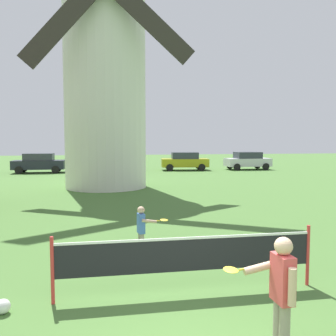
% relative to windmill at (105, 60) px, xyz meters
% --- Properties ---
extents(windmill, '(8.78, 5.15, 14.64)m').
position_rel_windmill_xyz_m(windmill, '(0.00, 0.00, 0.00)').
color(windmill, silver).
rests_on(windmill, ground_plane).
extents(tennis_net, '(4.51, 0.06, 1.10)m').
position_rel_windmill_xyz_m(tennis_net, '(1.36, -14.39, -6.30)').
color(tennis_net, red).
rests_on(tennis_net, ground_plane).
extents(player_near, '(0.81, 0.54, 1.47)m').
position_rel_windmill_xyz_m(player_near, '(2.07, -16.29, -6.15)').
color(player_near, '#9E937F').
rests_on(player_near, ground_plane).
extents(player_far, '(0.72, 0.38, 1.12)m').
position_rel_windmill_xyz_m(player_far, '(0.80, -12.15, -6.34)').
color(player_far, '#9E937F').
rests_on(player_far, ground_plane).
extents(stray_ball, '(0.22, 0.22, 0.22)m').
position_rel_windmill_xyz_m(stray_ball, '(-1.57, -14.61, -6.87)').
color(stray_ball, silver).
rests_on(stray_ball, ground_plane).
extents(parked_car_black, '(4.02, 1.91, 1.56)m').
position_rel_windmill_xyz_m(parked_car_black, '(-5.31, 9.87, -6.17)').
color(parked_car_black, '#1E232D').
rests_on(parked_car_black, ground_plane).
extents(parked_car_blue, '(4.03, 2.01, 1.56)m').
position_rel_windmill_xyz_m(parked_car_blue, '(0.91, 10.36, -6.17)').
color(parked_car_blue, '#334C99').
rests_on(parked_car_blue, ground_plane).
extents(parked_car_mustard, '(4.18, 2.20, 1.56)m').
position_rel_windmill_xyz_m(parked_car_mustard, '(6.75, 10.32, -6.17)').
color(parked_car_mustard, '#999919').
rests_on(parked_car_mustard, ground_plane).
extents(parked_car_silver, '(3.97, 1.95, 1.56)m').
position_rel_windmill_xyz_m(parked_car_silver, '(12.42, 10.06, -6.17)').
color(parked_car_silver, silver).
rests_on(parked_car_silver, ground_plane).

